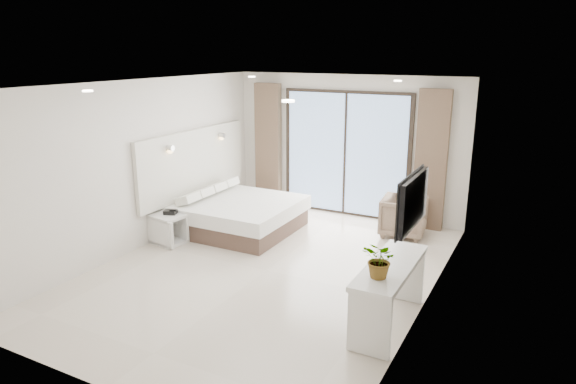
% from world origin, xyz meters
% --- Properties ---
extents(ground, '(6.20, 6.20, 0.00)m').
position_xyz_m(ground, '(0.00, 0.00, 0.00)').
color(ground, beige).
rests_on(ground, ground).
extents(room_shell, '(4.62, 6.22, 2.72)m').
position_xyz_m(room_shell, '(-0.20, 0.87, 1.58)').
color(room_shell, silver).
rests_on(room_shell, ground).
extents(bed, '(1.96, 1.86, 0.69)m').
position_xyz_m(bed, '(-1.33, 1.30, 0.29)').
color(bed, brown).
rests_on(bed, ground).
extents(nightstand, '(0.61, 0.53, 0.49)m').
position_xyz_m(nightstand, '(-2.02, 0.20, 0.25)').
color(nightstand, white).
rests_on(nightstand, ground).
extents(phone, '(0.24, 0.22, 0.07)m').
position_xyz_m(phone, '(-1.99, 0.26, 0.53)').
color(phone, black).
rests_on(phone, nightstand).
extents(console_desk, '(0.49, 1.56, 0.77)m').
position_xyz_m(console_desk, '(2.04, -0.68, 0.56)').
color(console_desk, white).
rests_on(console_desk, ground).
extents(plant, '(0.51, 0.53, 0.32)m').
position_xyz_m(plant, '(2.04, -1.09, 0.93)').
color(plant, '#33662D').
rests_on(plant, console_desk).
extents(armchair, '(0.76, 0.80, 0.76)m').
position_xyz_m(armchair, '(1.37, 2.40, 0.38)').
color(armchair, '#7D6851').
rests_on(armchair, ground).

